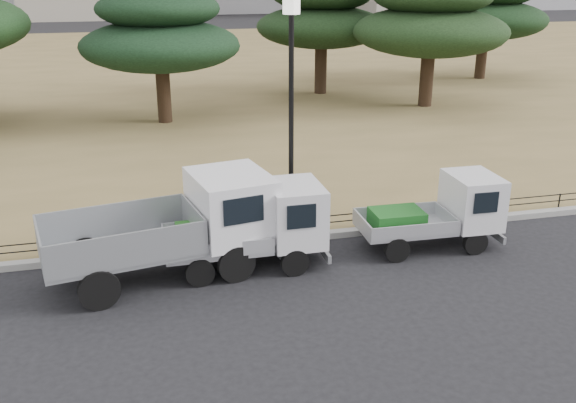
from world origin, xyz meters
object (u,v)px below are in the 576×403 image
object	(u,v)px
truck_kei_rear	(439,212)
street_lamp	(291,71)
truck_kei_front	(257,227)
truck_large	(175,224)

from	to	relation	value
truck_kei_rear	street_lamp	distance (m)	4.94
truck_kei_front	street_lamp	size ratio (longest dim) A/B	0.60
truck_large	truck_kei_front	xyz separation A→B (m)	(1.84, -0.03, -0.26)
truck_large	street_lamp	distance (m)	4.47
truck_large	truck_kei_front	bearing A→B (deg)	-11.49
truck_large	truck_kei_rear	xyz separation A→B (m)	(6.35, -0.01, -0.32)
truck_kei_rear	truck_kei_front	bearing A→B (deg)	-178.35
truck_large	truck_kei_front	world-z (taller)	truck_large
truck_kei_front	truck_large	bearing A→B (deg)	179.21
street_lamp	truck_kei_front	bearing A→B (deg)	-128.64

